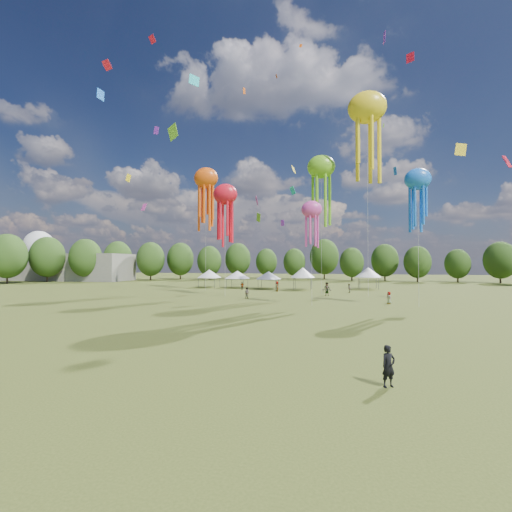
# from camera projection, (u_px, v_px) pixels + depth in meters

# --- Properties ---
(ground) EXTENTS (300.00, 300.00, 0.00)m
(ground) POSITION_uv_depth(u_px,v_px,m) (199.00, 361.00, 18.50)
(ground) COLOR #384416
(ground) RESTS_ON ground
(observer_main) EXTENTS (0.78, 0.69, 1.78)m
(observer_main) POSITION_uv_depth(u_px,v_px,m) (388.00, 366.00, 14.66)
(observer_main) COLOR black
(observer_main) RESTS_ON ground
(spectator_near) EXTENTS (0.99, 0.90, 1.65)m
(spectator_near) POSITION_uv_depth(u_px,v_px,m) (247.00, 293.00, 51.11)
(spectator_near) COLOR gray
(spectator_near) RESTS_ON ground
(spectators_far) EXTENTS (25.46, 19.01, 1.82)m
(spectators_far) POSITION_uv_depth(u_px,v_px,m) (314.00, 289.00, 59.38)
(spectators_far) COLOR gray
(spectators_far) RESTS_ON ground
(festival_tents) EXTENTS (38.67, 9.65, 4.42)m
(festival_tents) POSITION_uv_depth(u_px,v_px,m) (278.00, 274.00, 71.49)
(festival_tents) COLOR #47474C
(festival_tents) RESTS_ON ground
(show_kites) EXTENTS (37.82, 21.55, 32.55)m
(show_kites) POSITION_uv_depth(u_px,v_px,m) (305.00, 166.00, 56.30)
(show_kites) COLOR red
(show_kites) RESTS_ON ground
(small_kites) EXTENTS (75.51, 57.09, 41.27)m
(small_kites) POSITION_uv_depth(u_px,v_px,m) (284.00, 131.00, 61.02)
(small_kites) COLOR red
(small_kites) RESTS_ON ground
(treeline) EXTENTS (201.57, 95.24, 13.43)m
(treeline) POSITION_uv_depth(u_px,v_px,m) (283.00, 258.00, 80.51)
(treeline) COLOR #38281C
(treeline) RESTS_ON ground
(hangar) EXTENTS (40.00, 12.00, 8.00)m
(hangar) POSITION_uv_depth(u_px,v_px,m) (66.00, 267.00, 104.30)
(hangar) COLOR gray
(hangar) RESTS_ON ground
(radome) EXTENTS (9.00, 9.00, 16.00)m
(radome) POSITION_uv_depth(u_px,v_px,m) (39.00, 249.00, 113.71)
(radome) COLOR white
(radome) RESTS_ON ground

